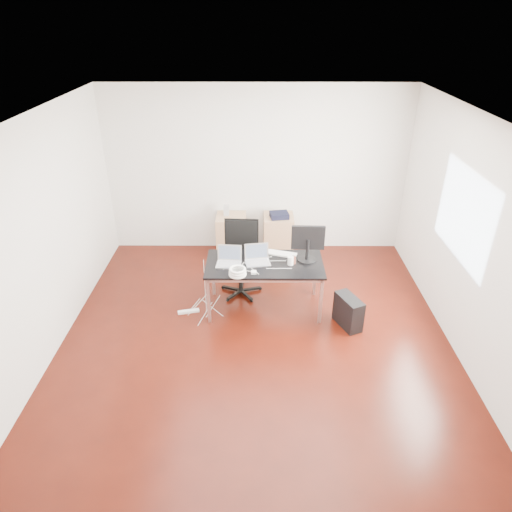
{
  "coord_description": "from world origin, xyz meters",
  "views": [
    {
      "loc": [
        0.02,
        -4.84,
        3.79
      ],
      "look_at": [
        0.0,
        0.55,
        0.85
      ],
      "focal_mm": 32.0,
      "sensor_mm": 36.0,
      "label": 1
    }
  ],
  "objects_px": {
    "filing_cabinet_left": "(232,235)",
    "filing_cabinet_right": "(278,235)",
    "desk": "(265,267)",
    "office_chair": "(241,255)",
    "pc_tower": "(348,312)"
  },
  "relations": [
    {
      "from": "desk",
      "to": "filing_cabinet_right",
      "type": "xyz_separation_m",
      "value": [
        0.26,
        1.67,
        -0.33
      ]
    },
    {
      "from": "desk",
      "to": "pc_tower",
      "type": "distance_m",
      "value": 1.28
    },
    {
      "from": "desk",
      "to": "filing_cabinet_left",
      "type": "xyz_separation_m",
      "value": [
        -0.55,
        1.67,
        -0.33
      ]
    },
    {
      "from": "desk",
      "to": "filing_cabinet_left",
      "type": "relative_size",
      "value": 2.29
    },
    {
      "from": "office_chair",
      "to": "pc_tower",
      "type": "distance_m",
      "value": 1.75
    },
    {
      "from": "desk",
      "to": "office_chair",
      "type": "xyz_separation_m",
      "value": [
        -0.34,
        0.47,
        -0.07
      ]
    },
    {
      "from": "filing_cabinet_left",
      "to": "pc_tower",
      "type": "bearing_deg",
      "value": -51.23
    },
    {
      "from": "desk",
      "to": "office_chair",
      "type": "relative_size",
      "value": 1.48
    },
    {
      "from": "filing_cabinet_left",
      "to": "pc_tower",
      "type": "distance_m",
      "value": 2.66
    },
    {
      "from": "office_chair",
      "to": "filing_cabinet_left",
      "type": "relative_size",
      "value": 1.54
    },
    {
      "from": "desk",
      "to": "pc_tower",
      "type": "bearing_deg",
      "value": -20.0
    },
    {
      "from": "desk",
      "to": "filing_cabinet_left",
      "type": "distance_m",
      "value": 1.78
    },
    {
      "from": "pc_tower",
      "to": "office_chair",
      "type": "bearing_deg",
      "value": 124.83
    },
    {
      "from": "desk",
      "to": "office_chair",
      "type": "distance_m",
      "value": 0.59
    },
    {
      "from": "filing_cabinet_left",
      "to": "filing_cabinet_right",
      "type": "distance_m",
      "value": 0.8
    }
  ]
}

